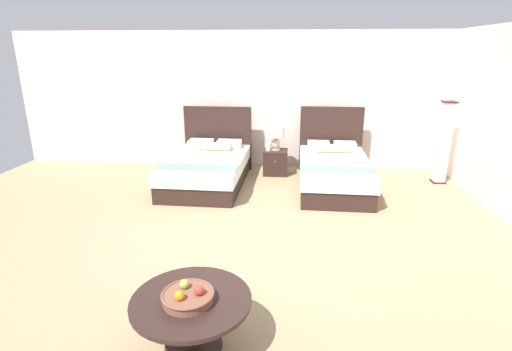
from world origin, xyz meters
The scene contains 10 objects.
ground_plane centered at (0.00, 0.00, -0.01)m, with size 10.36×10.11×0.02m, color #9F8561.
wall_back centered at (0.00, 3.26, 1.32)m, with size 10.36×0.12×2.63m, color silver.
bed_near_window centered at (-1.09, 1.96, 0.29)m, with size 1.36×2.13×1.24m.
bed_near_corner centered at (1.10, 1.96, 0.30)m, with size 1.22×2.14×1.26m.
nightstand centered at (0.08, 2.62, 0.23)m, with size 0.45×0.44×0.47m.
table_lamp centered at (0.08, 2.64, 0.76)m, with size 0.33×0.33×0.44m.
vase centered at (-0.06, 2.58, 0.54)m, with size 0.10×0.10×0.15m.
coffee_table centered at (-0.39, -2.03, 0.35)m, with size 0.93×0.93×0.45m.
fruit_bowl centered at (-0.40, -2.07, 0.50)m, with size 0.40×0.40×0.14m.
floor_lamp_corner centered at (3.01, 2.37, 0.72)m, with size 0.22×0.22×1.45m.
Camera 1 is at (0.32, -4.51, 2.25)m, focal length 27.32 mm.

